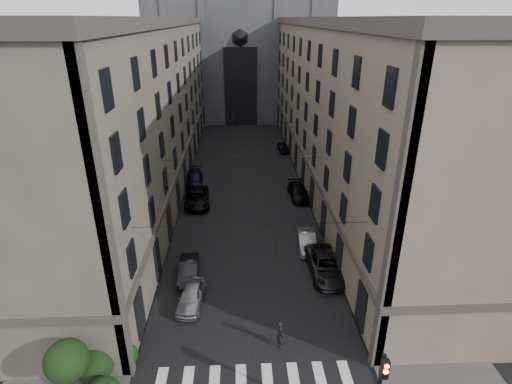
{
  "coord_description": "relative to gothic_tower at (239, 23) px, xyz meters",
  "views": [
    {
      "loc": [
        -0.66,
        -10.88,
        18.78
      ],
      "look_at": [
        0.41,
        12.29,
        8.61
      ],
      "focal_mm": 28.0,
      "sensor_mm": 36.0,
      "label": 1
    }
  ],
  "objects": [
    {
      "name": "sidewalk_left",
      "position": [
        -10.5,
        -38.96,
        -17.72
      ],
      "size": [
        7.0,
        80.0,
        0.15
      ],
      "primitive_type": "cube",
      "color": "#383533",
      "rests_on": "ground"
    },
    {
      "name": "sidewalk_right",
      "position": [
        10.5,
        -38.96,
        -17.72
      ],
      "size": [
        7.0,
        80.0,
        0.15
      ],
      "primitive_type": "cube",
      "color": "#383533",
      "rests_on": "ground"
    },
    {
      "name": "building_left",
      "position": [
        -13.44,
        -38.96,
        -8.45
      ],
      "size": [
        13.6,
        60.6,
        18.85
      ],
      "color": "#494138",
      "rests_on": "ground"
    },
    {
      "name": "building_right",
      "position": [
        13.44,
        -38.96,
        -8.45
      ],
      "size": [
        13.6,
        60.6,
        18.85
      ],
      "color": "brown",
      "rests_on": "ground"
    },
    {
      "name": "gothic_tower",
      "position": [
        0.0,
        0.0,
        0.0
      ],
      "size": [
        35.0,
        23.0,
        58.0
      ],
      "color": "#2D2D33",
      "rests_on": "ground"
    },
    {
      "name": "shrub_cluster",
      "position": [
        -8.72,
        -69.95,
        -16.0
      ],
      "size": [
        3.9,
        4.4,
        3.9
      ],
      "color": "black",
      "rests_on": "sidewalk_left"
    },
    {
      "name": "tram_wires",
      "position": [
        0.0,
        -39.33,
        -10.55
      ],
      "size": [
        14.0,
        60.0,
        0.43
      ],
      "color": "black",
      "rests_on": "ground"
    },
    {
      "name": "car_left_near",
      "position": [
        -4.2,
        -62.8,
        -17.11
      ],
      "size": [
        2.02,
        4.2,
        1.38
      ],
      "primitive_type": "imported",
      "rotation": [
        0.0,
        0.0,
        -0.1
      ],
      "color": "gray",
      "rests_on": "ground"
    },
    {
      "name": "car_left_midnear",
      "position": [
        -4.71,
        -59.56,
        -17.1
      ],
      "size": [
        1.64,
        4.28,
        1.39
      ],
      "primitive_type": "imported",
      "rotation": [
        0.0,
        0.0,
        0.04
      ],
      "color": "black",
      "rests_on": "ground"
    },
    {
      "name": "car_left_midfar",
      "position": [
        -5.26,
        -46.12,
        -17.0
      ],
      "size": [
        3.13,
        5.94,
        1.59
      ],
      "primitive_type": "imported",
      "rotation": [
        0.0,
        0.0,
        0.09
      ],
      "color": "black",
      "rests_on": "ground"
    },
    {
      "name": "car_left_far",
      "position": [
        -6.19,
        -40.3,
        -17.04
      ],
      "size": [
        2.36,
        5.33,
        1.52
      ],
      "primitive_type": "imported",
      "rotation": [
        0.0,
        0.0,
        0.04
      ],
      "color": "black",
      "rests_on": "ground"
    },
    {
      "name": "car_right_near",
      "position": [
        5.24,
        -55.57,
        -17.09
      ],
      "size": [
        1.68,
        4.34,
        1.41
      ],
      "primitive_type": "imported",
      "rotation": [
        0.0,
        0.0,
        -0.05
      ],
      "color": "gray",
      "rests_on": "ground"
    },
    {
      "name": "car_right_midnear",
      "position": [
        6.13,
        -59.58,
        -16.98
      ],
      "size": [
        2.89,
        5.95,
        1.63
      ],
      "primitive_type": "imported",
      "rotation": [
        0.0,
        0.0,
        0.03
      ],
      "color": "black",
      "rests_on": "ground"
    },
    {
      "name": "car_right_midfar",
      "position": [
        6.05,
        -44.91,
        -17.08
      ],
      "size": [
        2.31,
        5.06,
        1.44
      ],
      "primitive_type": "imported",
      "rotation": [
        0.0,
        0.0,
        0.06
      ],
      "color": "black",
      "rests_on": "ground"
    },
    {
      "name": "car_right_far",
      "position": [
        6.2,
        -27.84,
        -17.15
      ],
      "size": [
        1.88,
        3.93,
        1.29
      ],
      "primitive_type": "imported",
      "rotation": [
        0.0,
        0.0,
        0.09
      ],
      "color": "black",
      "rests_on": "ground"
    },
    {
      "name": "pedestrian",
      "position": [
        1.7,
        -66.96,
        -16.88
      ],
      "size": [
        0.64,
        0.78,
        1.84
      ],
      "primitive_type": "imported",
      "rotation": [
        0.0,
        0.0,
        1.91
      ],
      "color": "black",
      "rests_on": "ground"
    }
  ]
}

